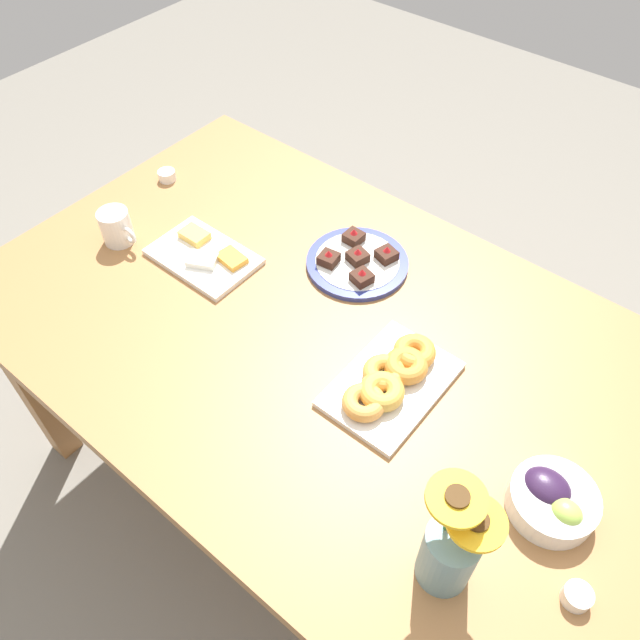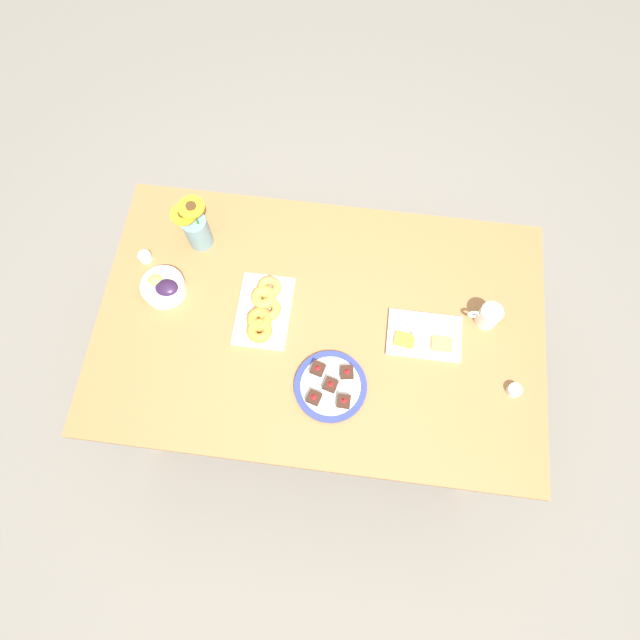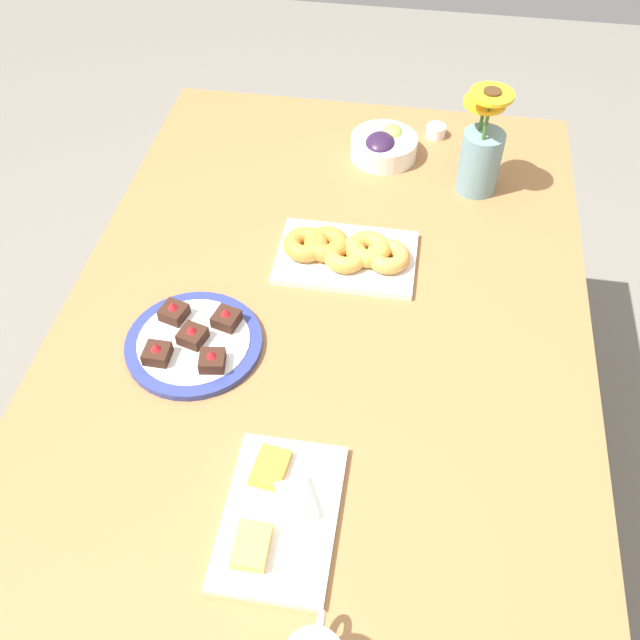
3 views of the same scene
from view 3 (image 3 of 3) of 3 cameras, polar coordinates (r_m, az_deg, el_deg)
The scene contains 8 objects.
ground_plane at distance 1.94m, azimuth -0.00°, elevation -15.55°, with size 6.00×6.00×0.00m, color slate.
dining_table at distance 1.39m, azimuth -0.00°, elevation -3.46°, with size 1.60×1.00×0.74m.
grape_bowl at distance 1.73m, azimuth 5.11°, elevation 13.72°, with size 0.16×0.16×0.07m.
cheese_platter at distance 1.11m, azimuth -3.31°, elevation -15.23°, with size 0.26×0.17×0.03m.
croissant_platter at distance 1.44m, azimuth 2.10°, elevation 5.44°, with size 0.19×0.28×0.05m.
jam_cup_berry at distance 1.82m, azimuth 9.26°, elevation 14.73°, with size 0.05×0.05×0.03m.
dessert_plate at distance 1.31m, azimuth -10.07°, elevation -1.74°, with size 0.25×0.25×0.05m.
flower_vase at distance 1.63m, azimuth 12.73°, elevation 12.76°, with size 0.13×0.10×0.25m.
Camera 3 is at (-0.85, -0.14, 1.74)m, focal length 40.00 mm.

